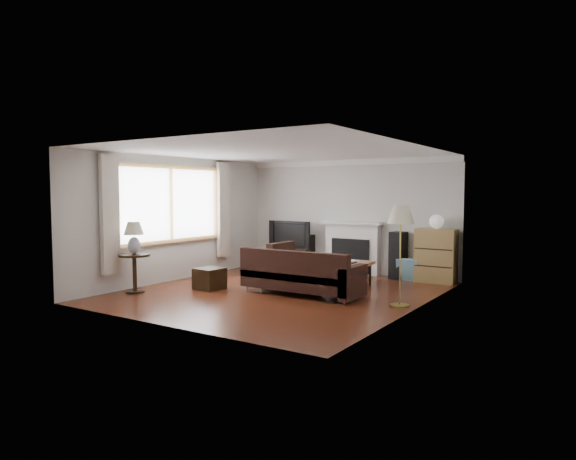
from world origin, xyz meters
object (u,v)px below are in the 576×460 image
Objects in this scene: bookshelf at (436,256)px; side_table at (135,273)px; floor_lamp at (400,256)px; sectional_sofa at (302,273)px; tv_stand at (292,258)px; coffee_table at (339,273)px.

side_table is (-4.19, -3.94, -0.19)m from bookshelf.
floor_lamp reaches higher than side_table.
bookshelf is 2.45m from floor_lamp.
sectional_sofa is (-1.59, -2.46, -0.16)m from bookshelf.
side_table is (-4.37, -1.51, -0.45)m from floor_lamp.
tv_stand is at bearing -179.42° from bookshelf.
bookshelf is 0.67× the size of floor_lamp.
coffee_table is 2.05m from floor_lamp.
coffee_table is at bearing -34.27° from tv_stand.
tv_stand is at bearing 145.87° from floor_lamp.
coffee_table is at bearing -137.49° from bookshelf.
coffee_table is (1.90, -1.30, -0.01)m from tv_stand.
side_table reaches higher than tv_stand.
side_table is at bearing -102.01° from tv_stand.
floor_lamp is at bearing 19.07° from side_table.
sectional_sofa is 1.45× the size of floor_lamp.
bookshelf is at bearing 94.29° from floor_lamp.
tv_stand is 4.00m from side_table.
floor_lamp is (1.63, -1.10, 0.56)m from coffee_table.
bookshelf reaches higher than coffee_table.
sectional_sofa is at bearing 29.68° from side_table.
bookshelf is 5.75m from side_table.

